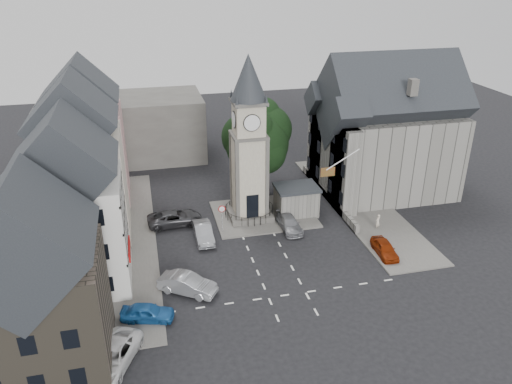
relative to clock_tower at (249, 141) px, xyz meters
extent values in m
plane|color=black|center=(0.00, -7.99, -8.12)|extent=(120.00, 120.00, 0.00)
cube|color=#595651|center=(-12.50, -1.99, -8.05)|extent=(6.00, 30.00, 0.14)
cube|color=#595651|center=(12.00, 0.01, -8.05)|extent=(6.00, 26.00, 0.14)
cube|color=#595651|center=(1.50, 0.01, -8.04)|extent=(10.00, 8.00, 0.16)
cube|color=silver|center=(0.00, -13.49, -8.12)|extent=(20.00, 8.00, 0.01)
cube|color=#4C4944|center=(0.00, 0.01, -7.77)|extent=(4.20, 4.20, 0.70)
torus|color=black|center=(0.00, 0.01, -7.04)|extent=(4.86, 4.86, 0.06)
cube|color=#A49784|center=(0.00, 0.01, -3.42)|extent=(3.00, 3.00, 8.00)
cube|color=black|center=(0.00, -1.44, -6.22)|extent=(1.20, 0.25, 2.40)
cube|color=#4C4944|center=(0.00, 0.01, 0.58)|extent=(3.30, 3.30, 0.25)
cube|color=#A49784|center=(0.00, 0.01, 2.18)|extent=(2.70, 2.70, 3.20)
cylinder|color=white|center=(0.00, -1.39, 2.18)|extent=(1.50, 0.12, 1.50)
cube|color=#4C4944|center=(0.00, 0.01, 3.78)|extent=(3.10, 3.10, 0.30)
cone|color=#202429|center=(0.00, 0.01, 6.03)|extent=(3.40, 3.40, 4.20)
cube|color=slate|center=(4.80, -0.49, -6.72)|extent=(4.00, 3.00, 2.80)
cube|color=#202429|center=(4.80, -0.49, -5.17)|extent=(4.30, 3.30, 0.25)
cylinder|color=black|center=(2.00, 5.01, -5.92)|extent=(0.70, 0.70, 4.40)
cylinder|color=black|center=(-3.20, -2.49, -6.87)|extent=(0.10, 0.10, 2.50)
cone|color=#A50C0C|center=(-3.20, -2.59, -5.62)|extent=(0.70, 0.06, 0.70)
cone|color=white|center=(-3.20, -2.61, -5.62)|extent=(0.54, 0.04, 0.54)
cube|color=#D29B90|center=(-15.50, 8.01, -3.12)|extent=(7.50, 7.00, 10.00)
cube|color=beige|center=(-15.50, 0.01, -3.12)|extent=(7.50, 7.00, 10.00)
cube|color=silver|center=(-15.50, -7.99, -3.62)|extent=(7.50, 7.00, 9.00)
cube|color=#4B4438|center=(-17.00, -16.99, -4.12)|extent=(8.00, 7.00, 8.00)
cube|color=#4C4944|center=(-12.00, 20.01, -4.12)|extent=(20.00, 10.00, 8.00)
cube|color=slate|center=(16.00, 3.01, -3.62)|extent=(14.00, 10.00, 9.00)
cube|color=slate|center=(9.80, -0.49, -3.62)|extent=(1.60, 4.40, 9.00)
cube|color=slate|center=(9.80, 6.51, -3.62)|extent=(1.60, 4.40, 9.00)
cube|color=slate|center=(9.20, 2.01, -7.67)|extent=(0.40, 16.00, 0.90)
cylinder|color=white|center=(8.00, -3.99, -1.12)|extent=(3.17, 0.10, 1.89)
plane|color=#B21414|center=(6.60, -3.99, -2.22)|extent=(1.40, 0.00, 1.40)
imported|color=#1C589E|center=(-10.67, -13.99, -7.47)|extent=(4.10, 2.45, 1.31)
imported|color=#A1A3A9|center=(-7.50, -11.34, -7.36)|extent=(4.78, 3.88, 1.53)
imported|color=#323234|center=(-7.50, 0.01, -7.39)|extent=(5.43, 2.79, 1.47)
imported|color=gray|center=(-5.16, -3.49, -7.38)|extent=(1.64, 4.49, 1.47)
imported|color=gray|center=(3.19, -3.49, -7.49)|extent=(1.87, 4.36, 1.25)
imported|color=maroon|center=(10.03, -9.83, -7.48)|extent=(1.74, 3.85, 1.28)
imported|color=white|center=(-13.00, -17.99, -7.41)|extent=(4.26, 5.63, 1.42)
imported|color=beige|center=(11.50, -5.40, -7.33)|extent=(0.69, 0.62, 1.58)
camera|label=1|loc=(-9.73, -43.89, 15.58)|focal=35.00mm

